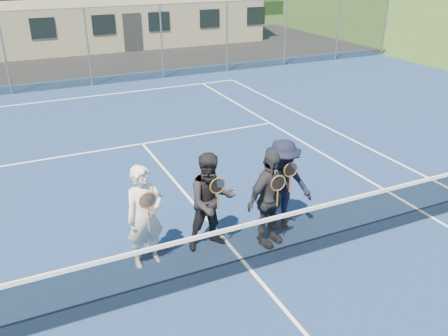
# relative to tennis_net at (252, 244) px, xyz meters

# --- Properties ---
(ground) EXTENTS (220.00, 220.00, 0.00)m
(ground) POSITION_rel_tennis_net_xyz_m (0.00, 20.00, -0.54)
(ground) COLOR #2B4819
(ground) RESTS_ON ground
(court_surface) EXTENTS (30.00, 30.00, 0.02)m
(court_surface) POSITION_rel_tennis_net_xyz_m (0.00, 0.00, -0.53)
(court_surface) COLOR navy
(court_surface) RESTS_ON ground
(hedge_row) EXTENTS (40.00, 1.20, 1.10)m
(hedge_row) POSITION_rel_tennis_net_xyz_m (0.00, 32.00, 0.01)
(hedge_row) COLOR black
(hedge_row) RESTS_ON ground
(court_markings) EXTENTS (11.03, 23.83, 0.01)m
(court_markings) POSITION_rel_tennis_net_xyz_m (0.00, 0.00, -0.51)
(court_markings) COLOR white
(court_markings) RESTS_ON court_surface
(tennis_net) EXTENTS (11.68, 0.08, 1.10)m
(tennis_net) POSITION_rel_tennis_net_xyz_m (0.00, 0.00, 0.00)
(tennis_net) COLOR slate
(tennis_net) RESTS_ON ground
(perimeter_fence) EXTENTS (30.07, 0.07, 3.02)m
(perimeter_fence) POSITION_rel_tennis_net_xyz_m (0.00, 13.50, 0.99)
(perimeter_fence) COLOR slate
(perimeter_fence) RESTS_ON ground
(player_a) EXTENTS (0.72, 0.55, 1.80)m
(player_a) POSITION_rel_tennis_net_xyz_m (-1.48, 0.96, 0.38)
(player_a) COLOR silver
(player_a) RESTS_ON court_surface
(player_b) EXTENTS (0.90, 0.71, 1.80)m
(player_b) POSITION_rel_tennis_net_xyz_m (-0.29, 0.97, 0.38)
(player_b) COLOR black
(player_b) RESTS_ON court_surface
(player_c) EXTENTS (1.14, 0.77, 1.80)m
(player_c) POSITION_rel_tennis_net_xyz_m (0.67, 0.62, 0.38)
(player_c) COLOR #27282D
(player_c) RESTS_ON court_surface
(player_d) EXTENTS (1.31, 0.97, 1.80)m
(player_d) POSITION_rel_tennis_net_xyz_m (1.15, 1.00, 0.38)
(player_d) COLOR black
(player_d) RESTS_ON court_surface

